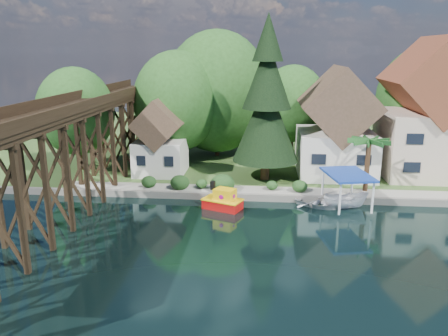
{
  "coord_description": "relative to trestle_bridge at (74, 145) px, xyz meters",
  "views": [
    {
      "loc": [
        -0.38,
        -28.92,
        12.96
      ],
      "look_at": [
        -3.6,
        6.0,
        3.5
      ],
      "focal_mm": 35.0,
      "sensor_mm": 36.0,
      "label": 1
    }
  ],
  "objects": [
    {
      "name": "conifer",
      "position": [
        15.84,
        8.04,
        2.8
      ],
      "size": [
        6.45,
        6.45,
        15.88
      ],
      "color": "#382314",
      "rests_on": "bank"
    },
    {
      "name": "bank",
      "position": [
        16.0,
        28.83,
        -5.1
      ],
      "size": [
        140.0,
        52.0,
        0.5
      ],
      "primitive_type": "cube",
      "color": "#344F1F",
      "rests_on": "ground"
    },
    {
      "name": "trestle_bridge",
      "position": [
        0.0,
        0.0,
        0.0
      ],
      "size": [
        4.12,
        44.18,
        9.3
      ],
      "color": "black",
      "rests_on": "ground"
    },
    {
      "name": "promenade",
      "position": [
        22.0,
        4.13,
        -4.82
      ],
      "size": [
        50.0,
        2.6,
        0.06
      ],
      "primitive_type": "cube",
      "color": "gray",
      "rests_on": "bank"
    },
    {
      "name": "shrubs",
      "position": [
        11.4,
        4.09,
        -4.12
      ],
      "size": [
        15.76,
        2.47,
        1.7
      ],
      "color": "#153C17",
      "rests_on": "bank"
    },
    {
      "name": "boat_white_a",
      "position": [
        20.45,
        1.86,
        -4.93
      ],
      "size": [
        4.9,
        4.4,
        0.83
      ],
      "primitive_type": "imported",
      "rotation": [
        0.0,
        0.0,
        1.1
      ],
      "color": "white",
      "rests_on": "ground"
    },
    {
      "name": "seawall",
      "position": [
        20.0,
        2.83,
        -5.04
      ],
      "size": [
        60.0,
        0.4,
        0.62
      ],
      "primitive_type": "cube",
      "color": "slate",
      "rests_on": "ground"
    },
    {
      "name": "house_left",
      "position": [
        23.0,
        10.83,
        -0.21
      ],
      "size": [
        7.64,
        8.64,
        11.02
      ],
      "color": "silver",
      "rests_on": "bank"
    },
    {
      "name": "boat_canopy",
      "position": [
        22.67,
        1.56,
        -4.02
      ],
      "size": [
        4.2,
        5.37,
        3.09
      ],
      "color": "white",
      "rests_on": "ground"
    },
    {
      "name": "ground",
      "position": [
        16.0,
        -5.17,
        -5.35
      ],
      "size": [
        140.0,
        140.0,
        0.0
      ],
      "primitive_type": "plane",
      "color": "black",
      "rests_on": "ground"
    },
    {
      "name": "bg_trees",
      "position": [
        17.0,
        16.08,
        1.94
      ],
      "size": [
        49.9,
        13.3,
        10.57
      ],
      "color": "#382314",
      "rests_on": "bank"
    },
    {
      "name": "shed",
      "position": [
        5.0,
        9.33,
        -1.52
      ],
      "size": [
        5.09,
        5.4,
        7.85
      ],
      "color": "silver",
      "rests_on": "bank"
    },
    {
      "name": "tugboat",
      "position": [
        12.35,
        0.54,
        -4.65
      ],
      "size": [
        3.67,
        2.87,
        2.35
      ],
      "color": "#B40D0C",
      "rests_on": "ground"
    },
    {
      "name": "palm_tree",
      "position": [
        25.0,
        4.97,
        -0.33
      ],
      "size": [
        4.43,
        4.43,
        5.18
      ],
      "color": "#382314",
      "rests_on": "bank"
    },
    {
      "name": "house_center",
      "position": [
        32.0,
        11.33,
        1.07
      ],
      "size": [
        8.65,
        9.18,
        13.89
      ],
      "color": "beige",
      "rests_on": "bank"
    }
  ]
}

